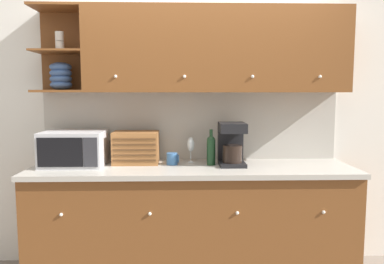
% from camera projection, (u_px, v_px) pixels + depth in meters
% --- Properties ---
extents(ground_plane, '(24.00, 24.00, 0.00)m').
position_uv_depth(ground_plane, '(191.00, 258.00, 3.50)').
color(ground_plane, slate).
extents(wall_back, '(5.01, 0.06, 2.60)m').
position_uv_depth(wall_back, '(191.00, 119.00, 3.39)').
color(wall_back, white).
rests_on(wall_back, ground_plane).
extents(counter_unit, '(2.63, 0.68, 0.94)m').
position_uv_depth(counter_unit, '(192.00, 221.00, 3.13)').
color(counter_unit, brown).
rests_on(counter_unit, ground_plane).
extents(backsplash_panel, '(2.61, 0.01, 0.60)m').
position_uv_depth(backsplash_panel, '(191.00, 126.00, 3.36)').
color(backsplash_panel, '#B7B2A8').
rests_on(backsplash_panel, counter_unit).
extents(upper_cabinets, '(2.61, 0.35, 0.70)m').
position_uv_depth(upper_cabinets, '(210.00, 51.00, 3.14)').
color(upper_cabinets, brown).
rests_on(upper_cabinets, backsplash_panel).
extents(microwave, '(0.50, 0.40, 0.29)m').
position_uv_depth(microwave, '(74.00, 149.00, 3.08)').
color(microwave, silver).
rests_on(microwave, counter_unit).
extents(bread_box, '(0.38, 0.26, 0.27)m').
position_uv_depth(bread_box, '(136.00, 148.00, 3.18)').
color(bread_box, '#996033').
rests_on(bread_box, counter_unit).
extents(mug, '(0.11, 0.09, 0.10)m').
position_uv_depth(mug, '(172.00, 159.00, 3.13)').
color(mug, '#38669E').
rests_on(mug, counter_unit).
extents(wine_glass, '(0.06, 0.06, 0.22)m').
position_uv_depth(wine_glass, '(191.00, 145.00, 3.24)').
color(wine_glass, silver).
rests_on(wine_glass, counter_unit).
extents(wine_bottle, '(0.07, 0.07, 0.30)m').
position_uv_depth(wine_bottle, '(211.00, 149.00, 3.11)').
color(wine_bottle, '#19381E').
rests_on(wine_bottle, counter_unit).
extents(coffee_maker, '(0.21, 0.27, 0.36)m').
position_uv_depth(coffee_maker, '(232.00, 143.00, 3.11)').
color(coffee_maker, black).
rests_on(coffee_maker, counter_unit).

